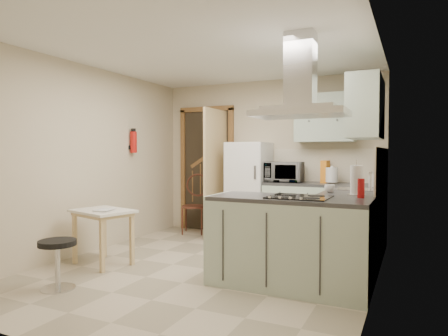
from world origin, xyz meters
The scene contains 28 objects.
floor centered at (0.00, 0.00, 0.00)m, with size 4.20×4.20×0.00m, color tan.
ceiling centered at (0.00, 0.00, 2.50)m, with size 4.20×4.20×0.00m, color silver.
back_wall centered at (0.00, 2.10, 1.25)m, with size 3.60×3.60×0.00m, color #C2B496.
left_wall centered at (-1.80, 0.00, 1.25)m, with size 4.20×4.20×0.00m, color #C2B496.
right_wall centered at (1.80, 0.00, 1.25)m, with size 4.20×4.20×0.00m, color #C2B496.
doorway centered at (-1.10, 2.07, 1.05)m, with size 1.10×0.12×2.10m, color brown.
fridge centered at (-0.20, 1.80, 0.75)m, with size 0.60×0.60×1.50m, color white.
counter_back centered at (0.66, 1.80, 0.45)m, with size 1.08×0.60×0.90m, color #9EB2A0.
counter_right centered at (1.50, 1.12, 0.45)m, with size 0.60×1.95×0.90m, color #9EB2A0.
splashback centered at (0.96, 2.09, 1.15)m, with size 1.68×0.02×0.50m, color beige.
wall_cabinet_back centered at (0.95, 1.93, 1.85)m, with size 0.85×0.35×0.70m, color #9EB2A0.
wall_cabinet_right centered at (1.62, 0.85, 1.85)m, with size 0.35×0.90×0.70m, color #9EB2A0.
peninsula centered at (1.02, -0.18, 0.45)m, with size 1.55×0.65×0.90m, color #9EB2A0.
hob centered at (1.12, -0.18, 0.91)m, with size 0.58×0.50×0.01m, color black.
extractor_hood centered at (1.12, -0.18, 1.72)m, with size 0.90×0.55×0.10m, color silver.
sink centered at (1.50, 0.95, 0.91)m, with size 0.45×0.40×0.01m, color silver.
fire_extinguisher centered at (-1.74, 0.90, 1.50)m, with size 0.10×0.10×0.32m, color #B2140F.
drop_leaf_table centered at (-1.22, -0.35, 0.33)m, with size 0.70×0.53×0.66m, color tan.
bentwood_chair centered at (-1.16, 1.73, 0.45)m, with size 0.40×0.40×0.89m, color #53231B.
stool centered at (-1.01, -1.22, 0.24)m, with size 0.36×0.36×0.49m, color black.
microwave centered at (0.37, 1.79, 1.05)m, with size 0.54×0.37×0.30m, color black.
kettle centered at (1.08, 1.77, 1.03)m, with size 0.17×0.17×0.25m, color silver.
cereal_box centered at (0.96, 1.90, 1.06)m, with size 0.09×0.22×0.33m, color orange.
soap_bottle centered at (1.67, 1.45, 1.00)m, with size 0.09×0.09×0.20m, color #B4B7C1.
paper_towel centered at (1.60, 0.28, 1.06)m, with size 0.13×0.13×0.32m, color silver.
cup centered at (1.30, 0.44, 0.95)m, with size 0.11×0.11×0.09m, color silver.
red_bottle centered at (1.67, 0.04, 0.99)m, with size 0.07×0.07×0.19m, color #A30E0F.
book centered at (-1.24, -0.43, 0.71)m, with size 0.18×0.24×0.11m, color #913044.
Camera 1 is at (2.13, -4.01, 1.34)m, focal length 32.00 mm.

